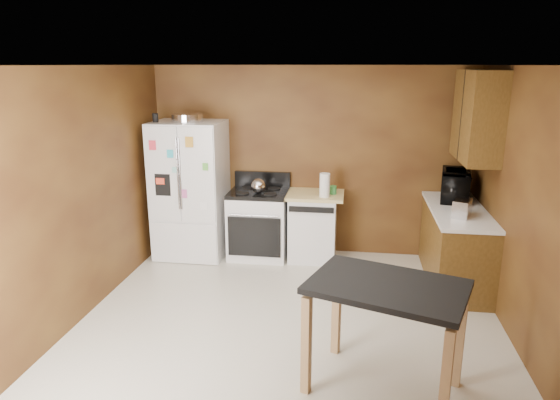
% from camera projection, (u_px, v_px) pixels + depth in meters
% --- Properties ---
extents(floor, '(4.50, 4.50, 0.00)m').
position_uv_depth(floor, '(287.00, 331.00, 4.85)').
color(floor, beige).
rests_on(floor, ground).
extents(ceiling, '(4.50, 4.50, 0.00)m').
position_uv_depth(ceiling, '(288.00, 65.00, 4.19)').
color(ceiling, white).
rests_on(ceiling, ground).
extents(wall_back, '(4.20, 0.00, 4.20)m').
position_uv_depth(wall_back, '(310.00, 162.00, 6.67)').
color(wall_back, brown).
rests_on(wall_back, ground).
extents(wall_front, '(4.20, 0.00, 4.20)m').
position_uv_depth(wall_front, '(225.00, 338.00, 2.37)').
color(wall_front, brown).
rests_on(wall_front, ground).
extents(wall_left, '(0.00, 4.50, 4.50)m').
position_uv_depth(wall_left, '(73.00, 199.00, 4.82)').
color(wall_left, brown).
rests_on(wall_left, ground).
extents(wall_right, '(0.00, 4.50, 4.50)m').
position_uv_depth(wall_right, '(533.00, 218.00, 4.22)').
color(wall_right, brown).
rests_on(wall_right, ground).
extents(roasting_pan, '(0.40, 0.40, 0.10)m').
position_uv_depth(roasting_pan, '(187.00, 118.00, 6.33)').
color(roasting_pan, silver).
rests_on(roasting_pan, refrigerator).
extents(pen_cup, '(0.07, 0.07, 0.11)m').
position_uv_depth(pen_cup, '(155.00, 118.00, 6.29)').
color(pen_cup, black).
rests_on(pen_cup, refrigerator).
extents(kettle, '(0.19, 0.19, 0.19)m').
position_uv_depth(kettle, '(258.00, 186.00, 6.41)').
color(kettle, silver).
rests_on(kettle, gas_range).
extents(paper_towel, '(0.14, 0.14, 0.30)m').
position_uv_depth(paper_towel, '(325.00, 185.00, 6.26)').
color(paper_towel, white).
rests_on(paper_towel, dishwasher).
extents(green_canister, '(0.12, 0.12, 0.11)m').
position_uv_depth(green_canister, '(333.00, 190.00, 6.43)').
color(green_canister, green).
rests_on(green_canister, dishwasher).
extents(toaster, '(0.25, 0.30, 0.19)m').
position_uv_depth(toaster, '(462.00, 208.00, 5.42)').
color(toaster, silver).
rests_on(toaster, right_cabinets).
extents(microwave, '(0.50, 0.66, 0.33)m').
position_uv_depth(microwave, '(455.00, 187.00, 6.08)').
color(microwave, black).
rests_on(microwave, right_cabinets).
extents(refrigerator, '(0.90, 0.80, 1.80)m').
position_uv_depth(refrigerator, '(190.00, 190.00, 6.61)').
color(refrigerator, white).
rests_on(refrigerator, ground).
extents(gas_range, '(0.76, 0.68, 1.10)m').
position_uv_depth(gas_range, '(259.00, 223.00, 6.65)').
color(gas_range, white).
rests_on(gas_range, ground).
extents(dishwasher, '(0.78, 0.63, 0.89)m').
position_uv_depth(dishwasher, '(313.00, 225.00, 6.58)').
color(dishwasher, white).
rests_on(dishwasher, ground).
extents(right_cabinets, '(0.63, 1.58, 2.45)m').
position_uv_depth(right_cabinets, '(462.00, 208.00, 5.76)').
color(right_cabinets, brown).
rests_on(right_cabinets, ground).
extents(island, '(1.33, 1.10, 0.91)m').
position_uv_depth(island, '(386.00, 302.00, 3.80)').
color(island, black).
rests_on(island, ground).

